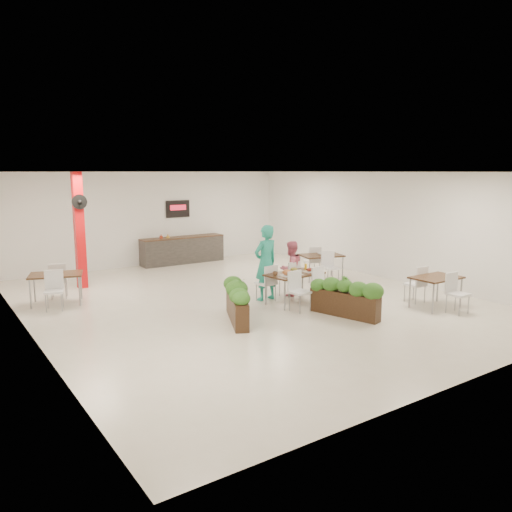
# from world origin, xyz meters

# --- Properties ---
(ground) EXTENTS (12.00, 12.00, 0.00)m
(ground) POSITION_xyz_m (0.00, 0.00, 0.00)
(ground) COLOR beige
(ground) RESTS_ON ground
(room_shell) EXTENTS (10.10, 12.10, 3.22)m
(room_shell) POSITION_xyz_m (0.00, 0.00, 2.01)
(room_shell) COLOR white
(room_shell) RESTS_ON ground
(red_column) EXTENTS (0.40, 0.41, 3.20)m
(red_column) POSITION_xyz_m (-3.00, 3.79, 1.64)
(red_column) COLOR red
(red_column) RESTS_ON ground
(service_counter) EXTENTS (3.00, 0.64, 2.20)m
(service_counter) POSITION_xyz_m (1.00, 5.65, 0.49)
(service_counter) COLOR #282624
(service_counter) RESTS_ON ground
(main_table) EXTENTS (1.48, 1.74, 0.92)m
(main_table) POSITION_xyz_m (0.86, -0.84, 0.64)
(main_table) COLOR black
(main_table) RESTS_ON ground
(diner_man) EXTENTS (0.74, 0.53, 1.91)m
(diner_man) POSITION_xyz_m (0.46, -0.18, 0.95)
(diner_man) COLOR teal
(diner_man) RESTS_ON ground
(diner_woman) EXTENTS (0.75, 0.61, 1.44)m
(diner_woman) POSITION_xyz_m (1.26, -0.18, 0.72)
(diner_woman) COLOR #E36582
(diner_woman) RESTS_ON ground
(planter_left) EXTENTS (1.00, 1.69, 0.95)m
(planter_left) POSITION_xyz_m (-1.11, -1.32, 0.50)
(planter_left) COLOR black
(planter_left) RESTS_ON ground
(planter_right) EXTENTS (0.76, 1.72, 0.92)m
(planter_right) POSITION_xyz_m (1.07, -2.37, 0.48)
(planter_right) COLOR black
(planter_right) RESTS_ON ground
(side_table_a) EXTENTS (1.41, 1.67, 0.92)m
(side_table_a) POSITION_xyz_m (-3.99, 2.39, 0.63)
(side_table_a) COLOR black
(side_table_a) RESTS_ON ground
(side_table_b) EXTENTS (1.37, 1.67, 0.92)m
(side_table_b) POSITION_xyz_m (3.24, 0.87, 0.63)
(side_table_b) COLOR black
(side_table_b) RESTS_ON ground
(side_table_c) EXTENTS (1.17, 1.62, 0.92)m
(side_table_c) POSITION_xyz_m (3.39, -3.05, 0.62)
(side_table_c) COLOR black
(side_table_c) RESTS_ON ground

